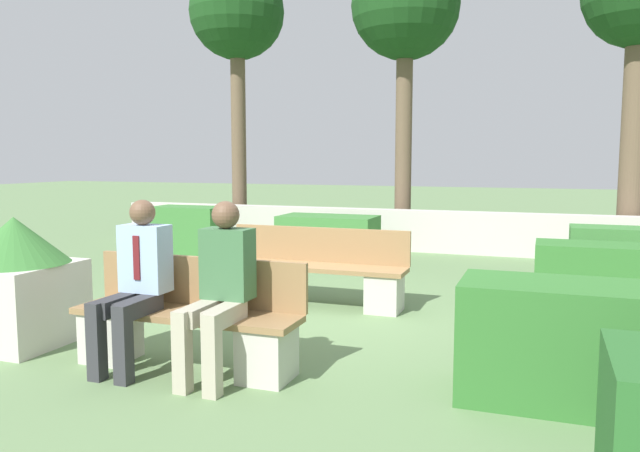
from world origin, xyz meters
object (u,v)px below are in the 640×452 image
Objects in this scene: person_seated_man at (136,276)px; planter_corner_left at (16,279)px; bench_left_side at (314,275)px; tree_leftmost at (237,18)px; tree_center_left at (405,11)px; person_seated_woman at (220,282)px; bench_front at (188,326)px.

planter_corner_left is at bearing 172.14° from person_seated_man.
tree_leftmost is (-3.55, 5.07, 4.13)m from bench_left_side.
planter_corner_left is 0.21× the size of tree_center_left.
bench_left_side is 1.86× the size of planter_corner_left.
tree_leftmost reaches higher than planter_corner_left.
bench_left_side is at bearing 49.01° from planter_corner_left.
tree_center_left is at bearing 92.18° from person_seated_woman.
bench_front is 9.14m from tree_leftmost.
person_seated_man is at bearing -179.91° from person_seated_woman.
person_seated_man is 1.45m from planter_corner_left.
tree_leftmost reaches higher than tree_center_left.
planter_corner_left is (-1.80, 0.06, 0.25)m from bench_front.
bench_front is 0.34× the size of tree_center_left.
planter_corner_left is (-1.43, 0.20, -0.15)m from person_seated_man.
planter_corner_left reaches higher than bench_front.
bench_front is at bearing -90.64° from tree_center_left.
planter_corner_left is (-2.18, 0.20, -0.16)m from person_seated_woman.
bench_left_side is 0.39× the size of tree_center_left.
bench_left_side is 7.44m from tree_leftmost.
bench_front is at bearing 159.36° from person_seated_woman.
bench_front is 0.57m from person_seated_man.
bench_left_side is 1.59× the size of person_seated_man.
tree_center_left is (1.89, 7.40, 3.77)m from planter_corner_left.
tree_leftmost reaches higher than bench_left_side.
bench_front is 0.57m from person_seated_woman.
person_seated_woman reaches higher than planter_corner_left.
bench_left_side is at bearing 94.20° from person_seated_woman.
bench_left_side is 1.59× the size of person_seated_woman.
tree_center_left reaches higher than person_seated_woman.
tree_leftmost is 3.45m from tree_center_left.
person_seated_woman is (0.37, -0.14, 0.41)m from bench_front.
tree_center_left is (3.44, 0.04, -0.12)m from tree_leftmost.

